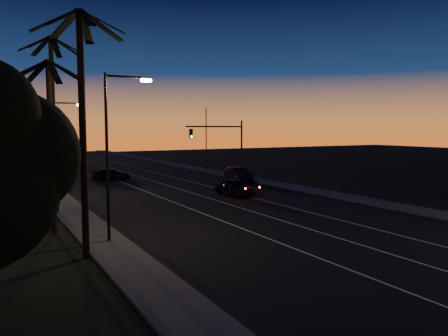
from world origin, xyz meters
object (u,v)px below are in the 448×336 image
right_car (238,174)px  cross_car (111,175)px  signal_mast (224,140)px  lead_car (234,187)px

right_car → cross_car: (-12.61, 7.98, -0.12)m
signal_mast → lead_car: bearing=-113.6°
signal_mast → right_car: bearing=-2.9°
lead_car → cross_car: (-6.79, 16.95, -0.08)m
lead_car → cross_car: size_ratio=1.04×
signal_mast → right_car: signal_mast is taller
lead_car → right_car: size_ratio=1.02×
cross_car → right_car: bearing=-32.3°
right_car → cross_car: right_car is taller
signal_mast → cross_car: size_ratio=1.43×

